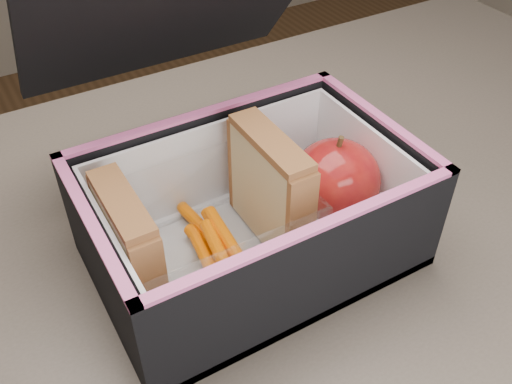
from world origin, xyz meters
TOP-DOWN VIEW (x-y plane):
  - kitchen_table at (0.00, 0.00)m, footprint 1.20×0.80m
  - lunch_bag at (-0.03, 0.04)m, footprint 0.27×0.30m
  - plastic_tub at (-0.07, 0.04)m, footprint 0.17×0.12m
  - sandwich_left at (-0.14, 0.04)m, footprint 0.02×0.09m
  - sandwich_right at (-0.01, 0.04)m, footprint 0.03×0.10m
  - carrot_sticks at (-0.07, 0.03)m, footprint 0.05×0.15m
  - paper_napkin at (0.06, 0.03)m, footprint 0.08×0.09m
  - red_apple at (0.06, 0.03)m, footprint 0.09×0.09m

SIDE VIEW (x-z plane):
  - kitchen_table at x=0.00m, z-range 0.28..1.03m
  - paper_napkin at x=0.06m, z-range 0.76..0.77m
  - carrot_sticks at x=-0.07m, z-range 0.76..0.80m
  - plastic_tub at x=-0.07m, z-range 0.76..0.83m
  - red_apple at x=0.06m, z-range 0.77..0.85m
  - lunch_bag at x=-0.03m, z-range 0.69..0.93m
  - sandwich_left at x=-0.14m, z-range 0.77..0.86m
  - sandwich_right at x=-0.01m, z-range 0.77..0.87m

